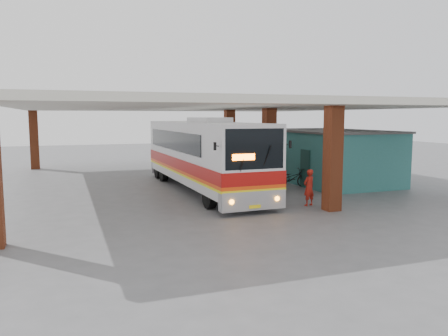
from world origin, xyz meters
TOP-DOWN VIEW (x-y plane):
  - ground at (0.00, 0.00)m, footprint 90.00×90.00m
  - brick_columns at (1.43, 5.00)m, footprint 20.10×21.60m
  - canopy_roof at (0.50, 6.50)m, footprint 21.00×23.00m
  - shop_building at (7.49, 4.00)m, footprint 5.20×8.20m
  - coach_bus at (-0.57, 3.69)m, footprint 3.01×13.32m
  - motorcycle at (4.36, 2.84)m, footprint 2.01×0.77m
  - pedestrian at (2.61, -1.83)m, footprint 0.67×0.53m
  - red_chair at (4.66, 5.62)m, footprint 0.50×0.50m

SIDE VIEW (x-z plane):
  - ground at x=0.00m, z-range 0.00..0.00m
  - red_chair at x=4.66m, z-range -0.03..0.73m
  - motorcycle at x=4.36m, z-range 0.00..1.04m
  - pedestrian at x=2.61m, z-range 0.00..1.62m
  - shop_building at x=7.49m, z-range 0.01..3.12m
  - coach_bus at x=-0.57m, z-range -0.01..3.85m
  - brick_columns at x=1.43m, z-range 0.00..4.35m
  - canopy_roof at x=0.50m, z-range 4.35..4.65m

